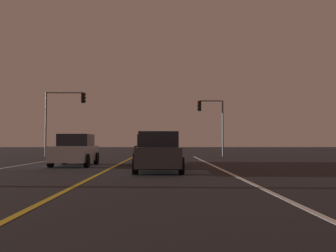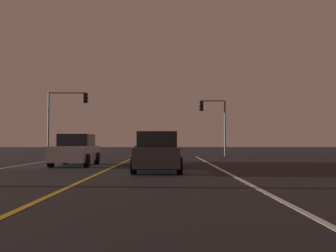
{
  "view_description": "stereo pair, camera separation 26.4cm",
  "coord_description": "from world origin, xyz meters",
  "views": [
    {
      "loc": [
        2.53,
        1.43,
        1.26
      ],
      "look_at": [
        2.87,
        26.84,
        2.35
      ],
      "focal_mm": 40.52,
      "sensor_mm": 36.0,
      "label": 1
    },
    {
      "loc": [
        2.79,
        1.43,
        1.26
      ],
      "look_at": [
        2.87,
        26.84,
        2.35
      ],
      "focal_mm": 40.52,
      "sensor_mm": 36.0,
      "label": 2
    }
  ],
  "objects": [
    {
      "name": "car_ahead_far",
      "position": [
        1.9,
        23.58,
        0.82
      ],
      "size": [
        2.02,
        4.3,
        1.7
      ],
      "rotation": [
        0.0,
        0.0,
        1.57
      ],
      "color": "black",
      "rests_on": "ground"
    },
    {
      "name": "car_lead_same_lane",
      "position": [
        2.35,
        17.58,
        0.82
      ],
      "size": [
        2.02,
        4.3,
        1.7
      ],
      "rotation": [
        0.0,
        0.0,
        1.57
      ],
      "color": "black",
      "rests_on": "ground"
    },
    {
      "name": "traffic_light_near_right",
      "position": [
        6.74,
        35.08,
        3.7
      ],
      "size": [
        2.4,
        0.36,
        5.01
      ],
      "rotation": [
        0.0,
        0.0,
        3.14
      ],
      "color": "#4C4C51",
      "rests_on": "ground"
    },
    {
      "name": "lane_center_divider",
      "position": [
        0.0,
        14.29,
        0.0
      ],
      "size": [
        0.16,
        40.58,
        0.01
      ],
      "primitive_type": "cube",
      "color": "gold",
      "rests_on": "ground"
    },
    {
      "name": "lane_edge_right",
      "position": [
        5.24,
        14.29,
        0.0
      ],
      "size": [
        0.16,
        40.58,
        0.01
      ],
      "primitive_type": "cube",
      "color": "silver",
      "rests_on": "ground"
    },
    {
      "name": "traffic_light_near_left",
      "position": [
        -6.19,
        35.08,
        4.26
      ],
      "size": [
        3.61,
        0.36,
        5.72
      ],
      "color": "#4C4C51",
      "rests_on": "ground"
    },
    {
      "name": "car_oncoming",
      "position": [
        -2.17,
        21.83,
        0.82
      ],
      "size": [
        2.02,
        4.3,
        1.7
      ],
      "rotation": [
        0.0,
        0.0,
        -1.57
      ],
      "color": "black",
      "rests_on": "ground"
    }
  ]
}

